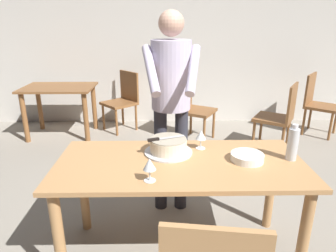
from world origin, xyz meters
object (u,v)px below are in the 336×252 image
(background_chair_2, at_px, (317,102))
(wine_glass_far, at_px, (149,165))
(cake_knife, at_px, (159,139))
(background_chair_1, at_px, (280,115))
(plate_stack, at_px, (247,157))
(background_table, at_px, (60,98))
(cake_on_platter, at_px, (168,146))
(wine_glass_near, at_px, (201,135))
(water_bottle, at_px, (293,144))
(background_chair_0, at_px, (123,99))
(main_dining_table, at_px, (180,177))
(background_chair_3, at_px, (193,106))
(person_cutting_cake, at_px, (171,94))

(background_chair_2, bearing_deg, wine_glass_far, -130.82)
(cake_knife, distance_m, background_chair_2, 3.36)
(background_chair_1, relative_size, background_chair_2, 1.00)
(plate_stack, height_order, background_table, plate_stack)
(cake_on_platter, distance_m, wine_glass_near, 0.25)
(cake_knife, relative_size, background_table, 0.26)
(wine_glass_near, distance_m, water_bottle, 0.62)
(water_bottle, bearing_deg, background_chair_0, 118.48)
(wine_glass_far, bearing_deg, water_bottle, 16.17)
(wine_glass_far, xyz_separation_m, water_bottle, (0.94, 0.27, 0.01))
(wine_glass_far, bearing_deg, background_chair_1, 53.24)
(background_chair_2, bearing_deg, background_chair_0, 175.10)
(cake_on_platter, xyz_separation_m, cake_knife, (-0.07, -0.02, 0.06))
(main_dining_table, height_order, plate_stack, plate_stack)
(background_chair_3, bearing_deg, background_chair_1, -22.23)
(cake_knife, distance_m, plate_stack, 0.61)
(main_dining_table, distance_m, plate_stack, 0.47)
(wine_glass_near, height_order, background_chair_2, background_chair_2)
(main_dining_table, bearing_deg, background_chair_3, 82.35)
(background_table, height_order, background_chair_3, background_chair_3)
(person_cutting_cake, xyz_separation_m, background_table, (-1.57, 1.91, -0.50))
(background_chair_2, bearing_deg, wine_glass_near, -131.54)
(water_bottle, distance_m, person_cutting_cake, 1.00)
(background_chair_3, bearing_deg, person_cutting_cake, -101.73)
(plate_stack, bearing_deg, background_chair_1, 63.19)
(plate_stack, height_order, wine_glass_far, wine_glass_far)
(wine_glass_near, xyz_separation_m, background_chair_2, (2.03, 2.29, -0.36))
(main_dining_table, bearing_deg, background_chair_1, 53.34)
(background_table, height_order, background_chair_0, background_chair_0)
(background_chair_2, height_order, background_chair_3, same)
(background_table, bearing_deg, plate_stack, -50.30)
(background_chair_3, bearing_deg, main_dining_table, -97.65)
(background_chair_1, bearing_deg, person_cutting_cake, -138.34)
(cake_on_platter, bearing_deg, main_dining_table, -61.45)
(plate_stack, xyz_separation_m, background_table, (-2.07, 2.49, -0.20))
(wine_glass_near, xyz_separation_m, background_chair_1, (1.23, 1.65, -0.36))
(water_bottle, relative_size, background_chair_1, 0.28)
(background_chair_2, bearing_deg, background_chair_1, -141.29)
(background_table, distance_m, background_chair_3, 1.94)
(background_chair_1, xyz_separation_m, background_chair_3, (-1.08, 0.44, 0.00))
(cake_knife, relative_size, wine_glass_far, 1.81)
(background_chair_0, bearing_deg, water_bottle, -61.52)
(wine_glass_near, bearing_deg, background_chair_1, 53.33)
(cake_knife, xyz_separation_m, background_chair_3, (0.45, 2.18, -0.37))
(person_cutting_cake, bearing_deg, water_bottle, -35.40)
(plate_stack, bearing_deg, cake_knife, 169.50)
(wine_glass_near, relative_size, background_chair_2, 0.16)
(background_table, relative_size, background_chair_1, 1.11)
(background_table, distance_m, background_chair_1, 3.07)
(cake_on_platter, height_order, background_table, cake_on_platter)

